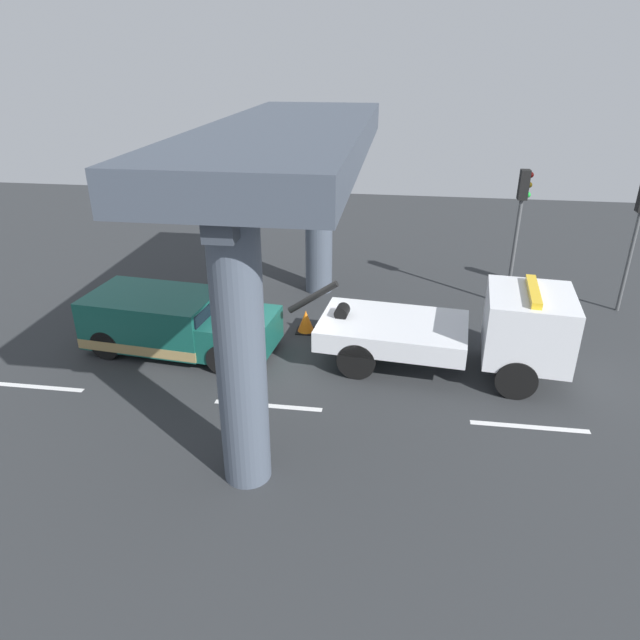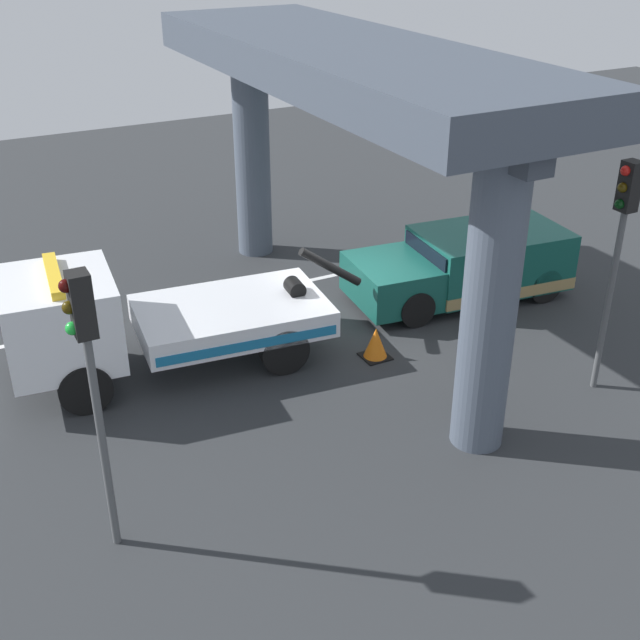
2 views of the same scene
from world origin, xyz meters
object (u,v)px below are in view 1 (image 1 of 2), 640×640
at_px(towed_van_green, 173,323).
at_px(traffic_light_far, 521,209).
at_px(traffic_light_near, 223,196).
at_px(traffic_light_mid, 640,219).
at_px(traffic_cone_orange, 306,322).
at_px(tow_truck_white, 469,329).

distance_m(towed_van_green, traffic_light_far, 11.03).
height_order(traffic_light_near, traffic_light_mid, traffic_light_near).
relative_size(traffic_light_near, traffic_light_mid, 1.10).
bearing_deg(traffic_light_far, traffic_light_near, 180.00).
bearing_deg(towed_van_green, traffic_light_far, 24.91).
height_order(towed_van_green, traffic_light_near, traffic_light_near).
distance_m(traffic_light_near, traffic_cone_orange, 5.29).
bearing_deg(traffic_cone_orange, towed_van_green, -155.68).
bearing_deg(tow_truck_white, traffic_light_far, 69.05).
bearing_deg(towed_van_green, traffic_light_mid, 18.87).
bearing_deg(towed_van_green, traffic_cone_orange, 24.32).
xyz_separation_m(traffic_light_far, traffic_cone_orange, (-6.28, -2.96, -2.89)).
xyz_separation_m(traffic_light_near, traffic_light_mid, (13.00, 0.00, -0.27)).
relative_size(tow_truck_white, traffic_light_mid, 1.77).
bearing_deg(traffic_light_far, traffic_cone_orange, -154.77).
bearing_deg(traffic_light_far, towed_van_green, -155.09).
distance_m(traffic_light_near, traffic_light_far, 9.50).
bearing_deg(traffic_cone_orange, traffic_light_near, 137.45).
xyz_separation_m(traffic_light_far, traffic_light_mid, (3.50, 0.00, -0.18)).
bearing_deg(tow_truck_white, traffic_light_mid, 41.23).
height_order(tow_truck_white, towed_van_green, tow_truck_white).
height_order(tow_truck_white, traffic_light_mid, traffic_light_mid).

